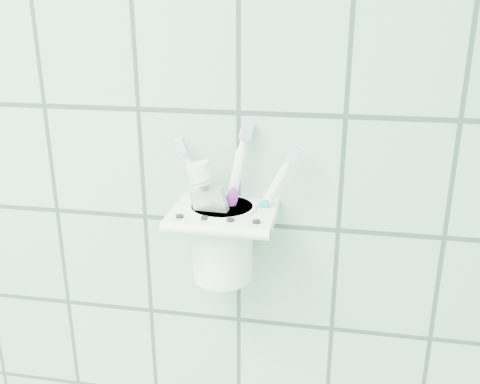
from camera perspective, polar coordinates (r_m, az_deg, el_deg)
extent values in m
cube|color=white|center=(0.70, -1.12, -2.10)|extent=(0.05, 0.02, 0.04)
cube|color=white|center=(0.67, -1.76, -2.47)|extent=(0.13, 0.10, 0.01)
cylinder|color=white|center=(0.62, -2.70, -4.13)|extent=(0.13, 0.01, 0.01)
cylinder|color=black|center=(0.64, -6.47, -2.63)|extent=(0.01, 0.01, 0.00)
cylinder|color=black|center=(0.64, -3.79, -2.83)|extent=(0.01, 0.01, 0.00)
cylinder|color=black|center=(0.63, -1.04, -3.03)|extent=(0.01, 0.01, 0.00)
cylinder|color=black|center=(0.62, 1.76, -3.23)|extent=(0.01, 0.01, 0.00)
cylinder|color=white|center=(0.69, -1.88, -5.35)|extent=(0.08, 0.08, 0.10)
cylinder|color=white|center=(0.67, -1.92, -1.72)|extent=(0.09, 0.09, 0.01)
cylinder|color=black|center=(0.67, -1.93, -1.64)|extent=(0.07, 0.07, 0.00)
cylinder|color=white|center=(0.68, -0.76, -2.45)|extent=(0.07, 0.03, 0.14)
cylinder|color=white|center=(0.65, -0.79, 4.45)|extent=(0.02, 0.01, 0.02)
cube|color=silver|center=(0.64, -0.89, 5.42)|extent=(0.02, 0.01, 0.02)
cube|color=white|center=(0.65, -0.78, 5.56)|extent=(0.02, 0.01, 0.03)
ellipsoid|color=green|center=(0.67, -0.85, -1.17)|extent=(0.02, 0.01, 0.03)
cylinder|color=white|center=(0.66, -2.76, -2.56)|extent=(0.04, 0.06, 0.16)
cylinder|color=white|center=(0.63, -2.90, 5.28)|extent=(0.01, 0.02, 0.02)
cube|color=silver|center=(0.62, -3.05, 6.40)|extent=(0.02, 0.02, 0.03)
cube|color=white|center=(0.62, -2.90, 6.54)|extent=(0.02, 0.01, 0.03)
ellipsoid|color=purple|center=(0.64, -2.90, -1.11)|extent=(0.02, 0.02, 0.03)
cylinder|color=white|center=(0.68, -1.15, -2.04)|extent=(0.08, 0.01, 0.14)
cylinder|color=white|center=(0.66, -1.20, 4.97)|extent=(0.02, 0.01, 0.02)
cube|color=silver|center=(0.65, -1.31, 5.97)|extent=(0.02, 0.01, 0.02)
cube|color=white|center=(0.66, -1.19, 6.10)|extent=(0.02, 0.01, 0.03)
ellipsoid|color=teal|center=(0.67, -1.25, -0.73)|extent=(0.02, 0.01, 0.03)
cube|color=silver|center=(0.67, -0.88, -4.15)|extent=(0.07, 0.02, 0.12)
cube|color=silver|center=(0.69, -0.85, -8.46)|extent=(0.05, 0.01, 0.02)
cone|color=silver|center=(0.64, -0.91, 1.13)|extent=(0.04, 0.04, 0.03)
cylinder|color=white|center=(0.64, -0.92, 2.46)|extent=(0.04, 0.03, 0.03)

